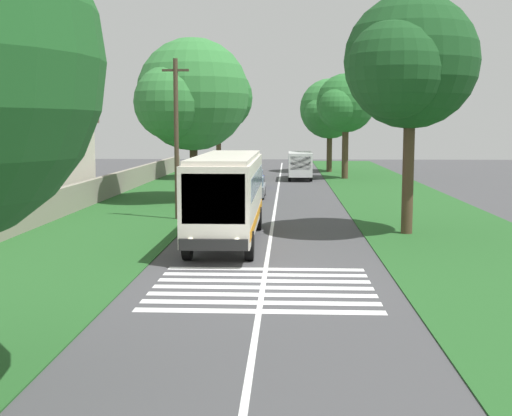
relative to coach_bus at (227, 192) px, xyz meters
name	(u,v)px	position (x,y,z in m)	size (l,w,h in m)	color
ground	(263,283)	(-7.61, -1.80, -2.15)	(160.00, 160.00, 0.00)	#424244
grass_verge_left	(122,217)	(7.39, 6.40, -2.13)	(120.00, 8.00, 0.04)	#235623
grass_verge_right	(428,219)	(7.39, -10.00, -2.13)	(120.00, 8.00, 0.04)	#235623
centre_line	(273,219)	(7.39, -1.80, -2.14)	(110.00, 0.16, 0.01)	silver
coach_bus	(227,192)	(0.00, 0.00, 0.00)	(11.16, 2.62, 3.73)	silver
zebra_crossing	(263,287)	(-8.16, -1.80, -2.14)	(5.85, 6.80, 0.01)	silver
trailing_car_0	(252,188)	(18.24, -0.09, -1.48)	(4.30, 1.78, 1.43)	gray
trailing_car_1	(253,180)	(25.60, 0.26, -1.48)	(4.30, 1.78, 1.43)	navy
trailing_minibus_0	(300,163)	(33.96, -3.68, -0.60)	(6.00, 2.14, 2.53)	silver
roadside_tree_left_0	(191,98)	(15.79, 3.79, 4.59)	(8.92, 7.26, 10.55)	#3D2D1E
roadside_tree_left_1	(217,100)	(34.50, 4.04, 5.16)	(7.77, 6.32, 10.62)	#4C3826
roadside_tree_right_0	(407,65)	(2.43, -7.82, 5.47)	(7.24, 6.03, 10.76)	#4C3826
roadside_tree_right_1	(344,105)	(35.23, -7.75, 4.73)	(6.45, 5.44, 9.73)	#4C3826
roadside_tree_right_2	(329,110)	(44.79, -6.89, 4.43)	(7.52, 6.37, 9.91)	#4C3826
utility_pole	(176,137)	(6.90, 3.29, 2.22)	(0.24, 1.40, 8.36)	#473828
roadside_wall	(87,193)	(12.39, 9.80, -1.33)	(70.00, 0.40, 1.54)	gray
roadside_building	(19,153)	(16.66, 15.68, 0.94)	(9.26, 8.62, 6.06)	beige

